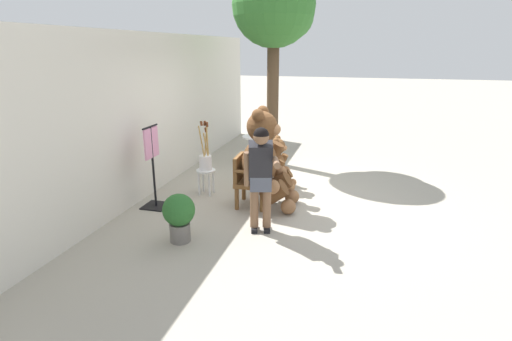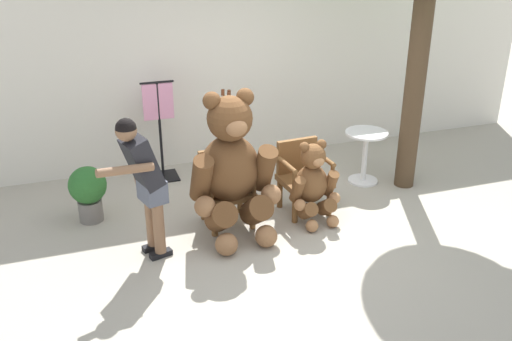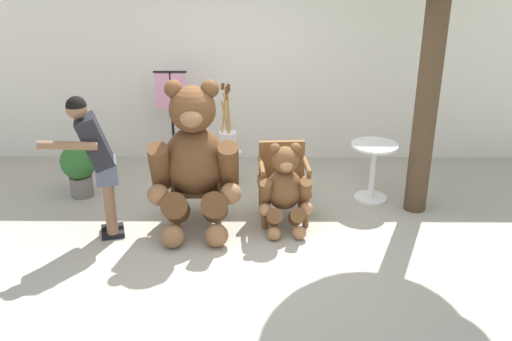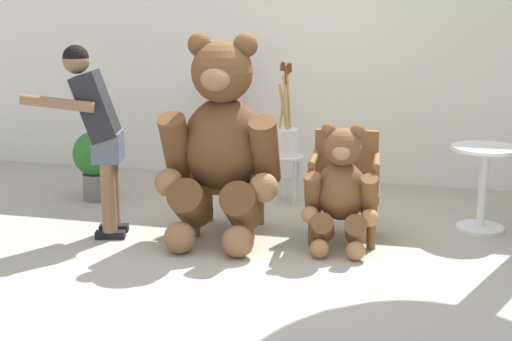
% 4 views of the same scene
% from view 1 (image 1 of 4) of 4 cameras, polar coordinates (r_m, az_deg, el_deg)
% --- Properties ---
extents(ground_plane, '(60.00, 60.00, 0.00)m').
position_cam_1_polar(ground_plane, '(7.10, 3.64, -3.84)').
color(ground_plane, '#A8A091').
extents(back_wall, '(10.00, 0.16, 2.80)m').
position_cam_1_polar(back_wall, '(7.58, -14.38, 7.96)').
color(back_wall, silver).
rests_on(back_wall, ground).
extents(wooden_chair_left, '(0.59, 0.55, 0.86)m').
position_cam_1_polar(wooden_chair_left, '(6.61, -1.03, -1.21)').
color(wooden_chair_left, brown).
rests_on(wooden_chair_left, ground).
extents(wooden_chair_right, '(0.60, 0.56, 0.86)m').
position_cam_1_polar(wooden_chair_right, '(7.50, 1.05, 1.05)').
color(wooden_chair_right, brown).
rests_on(wooden_chair_right, ground).
extents(teddy_bear_large, '(0.99, 0.95, 1.66)m').
position_cam_1_polar(teddy_bear_large, '(6.44, 1.28, 1.55)').
color(teddy_bear_large, brown).
rests_on(teddy_bear_large, ground).
extents(teddy_bear_small, '(0.59, 0.57, 0.99)m').
position_cam_1_polar(teddy_bear_small, '(7.44, 3.27, 1.06)').
color(teddy_bear_small, brown).
rests_on(teddy_bear_small, ground).
extents(person_visitor, '(0.71, 0.61, 1.56)m').
position_cam_1_polar(person_visitor, '(5.45, 0.70, -0.15)').
color(person_visitor, black).
rests_on(person_visitor, ground).
extents(white_stool, '(0.34, 0.34, 0.46)m').
position_cam_1_polar(white_stool, '(7.19, -7.15, -0.68)').
color(white_stool, silver).
rests_on(white_stool, ground).
extents(brush_bucket, '(0.22, 0.22, 0.89)m').
position_cam_1_polar(brush_bucket, '(7.11, -7.23, 1.58)').
color(brush_bucket, white).
rests_on(brush_bucket, white_stool).
extents(round_side_table, '(0.56, 0.56, 0.72)m').
position_cam_1_polar(round_side_table, '(8.65, -0.10, 3.16)').
color(round_side_table, white).
rests_on(round_side_table, ground).
extents(patio_tree, '(1.81, 1.72, 4.24)m').
position_cam_1_polar(patio_tree, '(8.88, 2.98, 22.00)').
color(patio_tree, '#473523').
rests_on(patio_tree, ground).
extents(potted_plant, '(0.44, 0.44, 0.68)m').
position_cam_1_polar(potted_plant, '(5.50, -10.94, -6.16)').
color(potted_plant, slate).
rests_on(potted_plant, ground).
extents(clothing_display_stand, '(0.44, 0.40, 1.36)m').
position_cam_1_polar(clothing_display_stand, '(6.67, -14.50, 0.75)').
color(clothing_display_stand, black).
rests_on(clothing_display_stand, ground).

